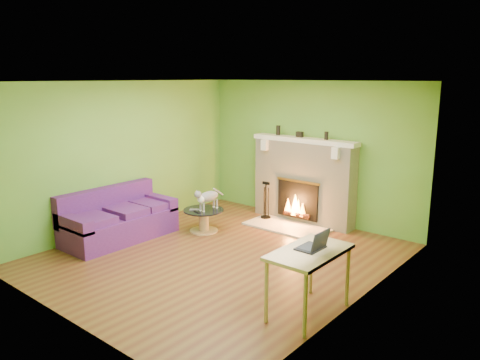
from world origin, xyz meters
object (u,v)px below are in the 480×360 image
at_px(sofa, 118,220).
at_px(cat, 209,199).
at_px(coffee_table, 204,219).
at_px(desk, 309,258).

distance_m(sofa, cat, 1.56).
bearing_deg(cat, coffee_table, -144.81).
xyz_separation_m(coffee_table, cat, (0.08, 0.05, 0.37)).
relative_size(coffee_table, cat, 1.12).
relative_size(sofa, desk, 1.80).
height_order(sofa, desk, sofa).
bearing_deg(sofa, coffee_table, 53.82).
xyz_separation_m(sofa, desk, (3.81, -0.16, 0.35)).
xyz_separation_m(sofa, coffee_table, (0.86, 1.17, -0.10)).
relative_size(desk, cat, 1.65).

